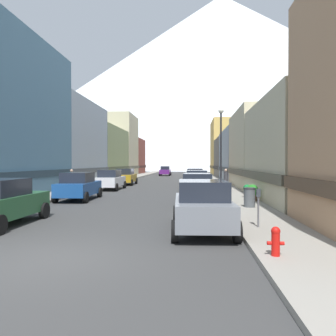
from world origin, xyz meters
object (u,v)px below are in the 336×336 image
car_right_2 (196,181)px  pedestrian_2 (226,180)px  car_left_2 (110,180)px  parking_meter_near (258,202)px  car_left_0 (0,202)px  fire_hydrant_near (276,240)px  streetlamp_right (221,139)px  car_left_3 (126,177)px  car_left_1 (79,186)px  car_driving_0 (165,171)px  car_right_1 (198,188)px  potted_plant_0 (247,190)px  pedestrian_1 (72,181)px  car_right_3 (195,177)px  potted_plant_1 (252,192)px  car_right_0 (202,206)px

car_right_2 → pedestrian_2: bearing=8.6°
car_left_2 → parking_meter_near: size_ratio=3.31×
car_left_0 → car_right_2: (7.60, 15.27, 0.00)m
pedestrian_2 → fire_hydrant_near: bearing=-92.3°
car_left_0 → streetlamp_right: bearing=47.5°
car_right_2 → car_left_3: bearing=133.2°
car_left_1 → pedestrian_2: pedestrian_2 is taller
car_left_3 → pedestrian_2: bearing=-37.5°
car_driving_0 → fire_hydrant_near: bearing=-82.5°
car_right_1 → fire_hydrant_near: 11.29m
car_right_1 → potted_plant_0: bearing=35.8°
car_right_1 → pedestrian_2: bearing=73.7°
car_right_1 → fire_hydrant_near: car_right_1 is taller
car_driving_0 → pedestrian_1: 35.94m
potted_plant_0 → car_right_1: bearing=-144.2°
fire_hydrant_near → potted_plant_0: bearing=83.4°
car_right_3 → pedestrian_1: size_ratio=2.60×
pedestrian_1 → streetlamp_right: streetlamp_right is taller
car_left_2 → car_left_1: bearing=-90.0°
car_right_2 → streetlamp_right: size_ratio=0.76×
parking_meter_near → potted_plant_0: size_ratio=1.58×
car_driving_0 → potted_plant_1: 42.70m
car_right_3 → fire_hydrant_near: 27.81m
car_right_0 → car_left_1: bearing=129.8°
car_right_3 → car_driving_0: (-5.40, 25.64, 0.00)m
car_right_3 → streetlamp_right: (1.55, -13.88, 3.09)m
parking_meter_near → streetlamp_right: streetlamp_right is taller
car_left_2 → parking_meter_near: car_left_2 is taller
car_left_0 → pedestrian_2: pedestrian_2 is taller
car_left_3 → car_right_3: same height
parking_meter_near → potted_plant_0: bearing=82.8°
car_right_0 → streetlamp_right: size_ratio=0.76×
car_right_3 → potted_plant_1: (3.20, -16.18, -0.22)m
car_left_0 → car_driving_0: size_ratio=1.00×
car_left_3 → pedestrian_2: (10.05, -7.72, 0.06)m
car_left_0 → pedestrian_1: (-2.45, 13.87, 0.05)m
car_right_0 → parking_meter_near: car_right_0 is taller
car_left_0 → potted_plant_1: bearing=35.4°
car_left_0 → potted_plant_0: car_left_0 is taller
potted_plant_1 → car_right_2: bearing=112.9°
car_driving_0 → streetlamp_right: 40.25m
car_right_1 → potted_plant_1: size_ratio=4.62×
car_left_0 → pedestrian_2: size_ratio=2.52×
car_left_1 → parking_meter_near: 13.06m
car_left_1 → potted_plant_1: size_ratio=4.61×
car_right_2 → car_driving_0: size_ratio=1.01×
car_left_2 → fire_hydrant_near: 22.55m
car_left_0 → car_right_3: (7.60, 23.86, 0.00)m
car_right_3 → pedestrian_1: 14.17m
car_left_1 → streetlamp_right: 9.76m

